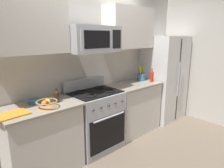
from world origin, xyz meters
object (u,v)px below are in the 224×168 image
object	(u,v)px
cutting_board	(12,115)
bottle_hot_sauce	(152,76)
range_oven	(96,119)
bottle_soy	(57,96)
refrigerator	(164,78)
fruit_basket	(47,104)
prep_bowl	(34,101)
microwave	(93,39)
utensil_crock	(141,76)

from	to	relation	value
cutting_board	bottle_hot_sauce	bearing A→B (deg)	-1.05
range_oven	bottle_soy	distance (m)	0.82
refrigerator	bottle_hot_sauce	size ratio (longest dim) A/B	7.06
fruit_basket	prep_bowl	xyz separation A→B (m)	(-0.05, 0.26, -0.02)
bottle_soy	fruit_basket	bearing A→B (deg)	-149.06
range_oven	microwave	distance (m)	1.23
utensil_crock	prep_bowl	size ratio (longest dim) A/B	2.11
range_oven	bottle_hot_sauce	xyz separation A→B (m)	(1.24, -0.13, 0.55)
fruit_basket	bottle_hot_sauce	world-z (taller)	bottle_hot_sauce
range_oven	bottle_hot_sauce	size ratio (longest dim) A/B	4.41
utensil_crock	fruit_basket	size ratio (longest dim) A/B	1.24
prep_bowl	microwave	bearing A→B (deg)	-7.30
range_oven	utensil_crock	bearing A→B (deg)	3.41
utensil_crock	prep_bowl	world-z (taller)	utensil_crock
range_oven	bottle_soy	xyz separation A→B (m)	(-0.63, -0.01, 0.52)
refrigerator	utensil_crock	distance (m)	0.68
cutting_board	microwave	bearing A→B (deg)	5.18
range_oven	refrigerator	bearing A→B (deg)	-0.54
range_oven	refrigerator	xyz separation A→B (m)	(1.84, -0.02, 0.40)
bottle_hot_sauce	bottle_soy	distance (m)	1.88
microwave	cutting_board	world-z (taller)	microwave
refrigerator	fruit_basket	xyz separation A→B (m)	(-2.66, -0.11, 0.09)
fruit_basket	bottle_hot_sauce	bearing A→B (deg)	-0.12
range_oven	bottle_soy	bearing A→B (deg)	-178.95
utensil_crock	fruit_basket	world-z (taller)	utensil_crock
microwave	prep_bowl	bearing A→B (deg)	172.70
range_oven	cutting_board	xyz separation A→B (m)	(-1.20, -0.08, 0.44)
range_oven	fruit_basket	bearing A→B (deg)	-171.40
fruit_basket	cutting_board	world-z (taller)	fruit_basket
bottle_hot_sauce	bottle_soy	size ratio (longest dim) A/B	1.35
cutting_board	prep_bowl	world-z (taller)	prep_bowl
cutting_board	prep_bowl	distance (m)	0.40
fruit_basket	bottle_soy	size ratio (longest dim) A/B	1.37
bottle_hot_sauce	prep_bowl	bearing A→B (deg)	172.85
bottle_hot_sauce	fruit_basket	bearing A→B (deg)	179.88
microwave	cutting_board	xyz separation A→B (m)	(-1.20, -0.11, -0.78)
refrigerator	bottle_soy	distance (m)	2.47
range_oven	fruit_basket	distance (m)	0.96
bottle_hot_sauce	cutting_board	bearing A→B (deg)	178.95
fruit_basket	bottle_soy	bearing A→B (deg)	30.94
range_oven	utensil_crock	xyz separation A→B (m)	(1.18, 0.07, 0.52)
microwave	bottle_hot_sauce	world-z (taller)	microwave
refrigerator	utensil_crock	bearing A→B (deg)	172.43
refrigerator	utensil_crock	world-z (taller)	refrigerator
microwave	bottle_soy	xyz separation A→B (m)	(-0.63, -0.04, -0.71)
range_oven	cutting_board	distance (m)	1.28
range_oven	microwave	size ratio (longest dim) A/B	1.39
microwave	prep_bowl	xyz separation A→B (m)	(-0.87, 0.11, -0.76)
prep_bowl	utensil_crock	bearing A→B (deg)	-1.87
cutting_board	utensil_crock	bearing A→B (deg)	3.69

